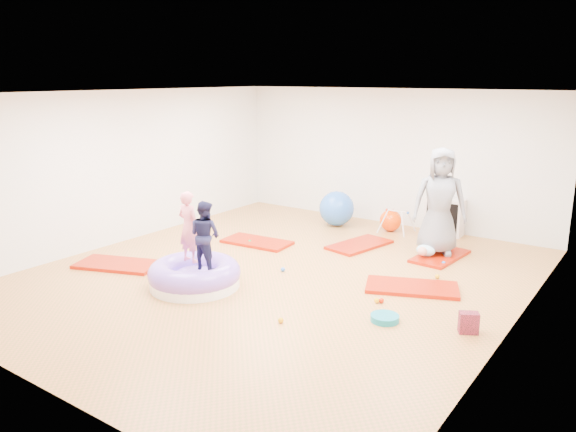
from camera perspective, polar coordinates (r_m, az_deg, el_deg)
The scene contains 19 objects.
room at distance 8.47m, azimuth -1.17°, elevation 2.88°, with size 7.01×8.01×2.81m.
gym_mat_front_left at distance 9.68m, azimuth -16.94°, elevation -4.73°, with size 1.33×0.67×0.06m, color #AD1101.
gym_mat_mid_left at distance 10.50m, azimuth -3.18°, elevation -2.65°, with size 1.27×0.64×0.05m, color #AD1101.
gym_mat_center_back at distance 10.40m, azimuth 7.26°, elevation -2.92°, with size 1.25×0.63×0.05m, color #AD1101.
gym_mat_right at distance 8.49m, azimuth 12.48°, elevation -7.09°, with size 1.32×0.66×0.06m, color #AD1101.
gym_mat_rear_right at distance 10.02m, azimuth 15.19°, elevation -3.96°, with size 1.21×0.61×0.05m, color #AD1101.
inflatable_cushion at distance 8.46m, azimuth -9.46°, elevation -6.00°, with size 1.37×1.37×0.43m.
child_pink at distance 8.39m, azimuth -10.05°, elevation -0.75°, with size 0.39×0.26×1.07m, color pink.
child_navy at distance 8.04m, azimuth -8.45°, elevation -1.59°, with size 0.48×0.38×1.00m, color #151538.
adult_caregiver at distance 9.88m, azimuth 15.15°, elevation 1.45°, with size 0.90×0.58×1.84m, color slate.
infant at distance 9.85m, azimuth 13.74°, elevation -3.43°, with size 0.33×0.34×0.19m.
ball_pit_balls at distance 8.91m, azimuth 2.57°, elevation -5.68°, with size 4.46×3.42×0.07m.
exercise_ball_blue at distance 11.70m, azimuth 4.97°, elevation 0.77°, with size 0.72×0.72×0.72m, color blue.
exercise_ball_orange at distance 11.46m, azimuth 10.38°, elevation -0.44°, with size 0.44×0.44×0.44m, color #FF4000.
infant_play_gym at distance 11.29m, azimuth 11.00°, elevation -0.21°, with size 0.60×0.57×0.46m.
cube_shelf at distance 11.42m, azimuth 15.61°, elevation -0.06°, with size 0.72×0.35×0.72m.
balance_disc at distance 7.37m, azimuth 9.80°, elevation -10.18°, with size 0.37×0.37×0.08m, color #0E7894.
backpack at distance 7.26m, azimuth 17.88°, elevation -10.28°, with size 0.23×0.14×0.27m, color #A51A38.
yellow_toy at distance 9.68m, azimuth -12.57°, elevation -4.51°, with size 0.20×0.20×0.03m, color #E19D04.
Camera 1 is at (4.91, -6.70, 3.04)m, focal length 35.00 mm.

